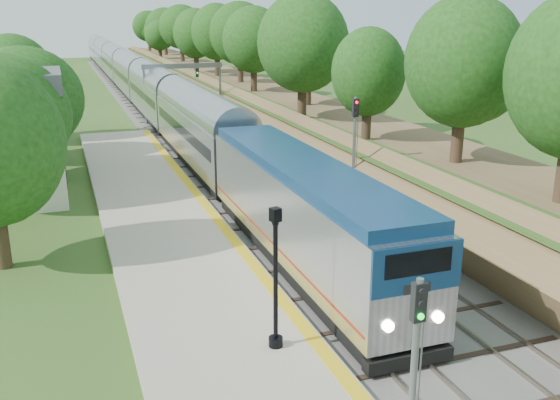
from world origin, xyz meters
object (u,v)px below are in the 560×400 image
object	(u,v)px
signal_gantry	(183,77)
lamppost_far	(276,287)
signal_platform	(414,363)
train	(132,78)
signal_farside	(354,140)

from	to	relation	value
signal_gantry	lamppost_far	size ratio (longest dim) A/B	1.69
signal_gantry	signal_platform	world-z (taller)	signal_gantry
train	signal_platform	bearing A→B (deg)	-92.10
train	signal_platform	world-z (taller)	signal_platform
signal_gantry	lamppost_far	world-z (taller)	signal_gantry
signal_gantry	signal_farside	world-z (taller)	signal_farside
signal_gantry	lamppost_far	xyz separation A→B (m)	(-6.23, -47.59, -2.21)
signal_platform	signal_farside	bearing A→B (deg)	67.29
train	signal_farside	bearing A→B (deg)	-83.84
lamppost_far	signal_farside	size ratio (longest dim) A/B	0.76
signal_gantry	train	bearing A→B (deg)	95.78
train	signal_platform	xyz separation A→B (m)	(-2.90, -79.20, 1.31)
signal_gantry	train	distance (m)	24.64
signal_farside	train	bearing A→B (deg)	96.16
lamppost_far	signal_platform	size ratio (longest dim) A/B	0.92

